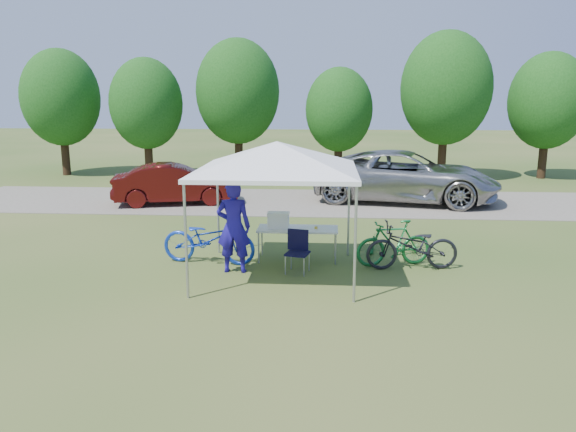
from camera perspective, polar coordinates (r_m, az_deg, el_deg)
name	(u,v)px	position (r m, az deg, el deg)	size (l,w,h in m)	color
ground	(277,274)	(11.64, -1.09, -5.92)	(100.00, 100.00, 0.00)	#2D5119
gravel_strip	(297,202)	(19.38, 0.97, 1.46)	(24.00, 5.00, 0.02)	gray
canopy	(277,145)	(11.10, -1.15, 7.20)	(4.53, 4.53, 3.00)	#A5A5AA
treeline	(298,97)	(25.10, 1.04, 11.99)	(24.89, 4.28, 6.30)	#382314
folding_table	(298,230)	(12.44, 0.99, -1.43)	(1.78, 0.74, 0.73)	white
folding_chair	(298,247)	(11.67, 0.99, -3.21)	(0.54, 0.56, 0.88)	black
cooler	(278,220)	(12.42, -0.98, -0.41)	(0.48, 0.33, 0.35)	white
ice_cream_cup	(316,228)	(12.37, 2.87, -1.20)	(0.07, 0.07, 0.05)	yellow
cyclist	(234,227)	(11.59, -5.55, -1.10)	(0.70, 0.46, 1.93)	#1E1298
bike_blue	(209,239)	(12.35, -8.05, -2.33)	(0.72, 2.08, 1.09)	#1436B2
bike_green	(394,243)	(12.28, 10.68, -2.72)	(0.47, 1.67, 1.00)	#186F31
bike_dark	(412,246)	(12.09, 12.52, -2.99)	(0.68, 1.94, 1.02)	black
minivan	(405,176)	(19.72, 11.84, 3.98)	(2.89, 6.27, 1.74)	#A9A8A5
sedan	(175,184)	(19.28, -11.39, 3.23)	(1.43, 4.09, 1.35)	#490D0C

